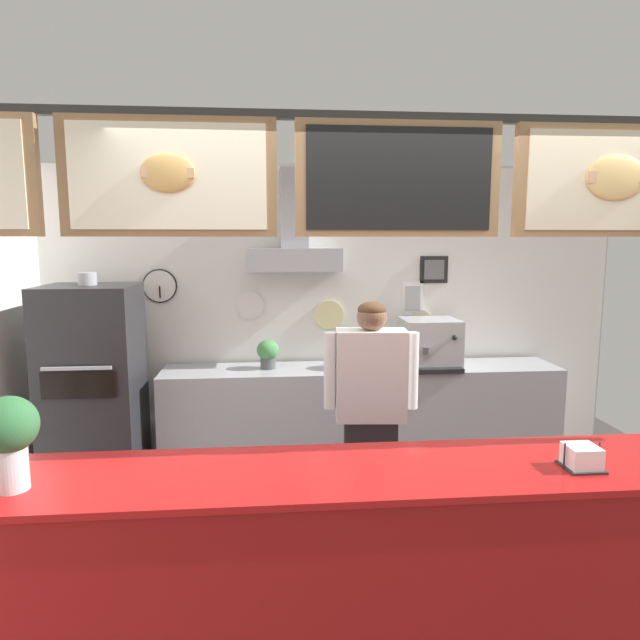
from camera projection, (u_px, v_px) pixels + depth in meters
name	position (u px, v px, depth m)	size (l,w,h in m)	color
ground_plane	(377.00, 608.00, 3.14)	(6.33, 6.33, 0.00)	#3F3A38
back_wall_assembly	(332.00, 305.00, 5.03)	(5.27, 2.78, 2.70)	#9E9E99
service_counter	(399.00, 574.00, 2.57)	(4.70, 0.63, 1.04)	maroon
back_prep_counter	(361.00, 419.00, 5.00)	(3.48, 0.57, 0.93)	#A3A5AD
pizza_oven	(94.00, 390.00, 4.49)	(0.71, 0.71, 1.79)	#232326
shop_worker	(370.00, 419.00, 3.65)	(0.61, 0.26, 1.65)	#232328
espresso_machine	(430.00, 343.00, 4.94)	(0.48, 0.51, 0.42)	#B7BABF
potted_thyme	(268.00, 353.00, 4.87)	(0.19, 0.19, 0.25)	#4C4C51
potted_oregano	(352.00, 351.00, 4.88)	(0.23, 0.23, 0.28)	beige
napkin_holder	(582.00, 458.00, 2.48)	(0.17, 0.16, 0.12)	#262628
basil_vase	(9.00, 436.00, 2.25)	(0.23, 0.23, 0.39)	silver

